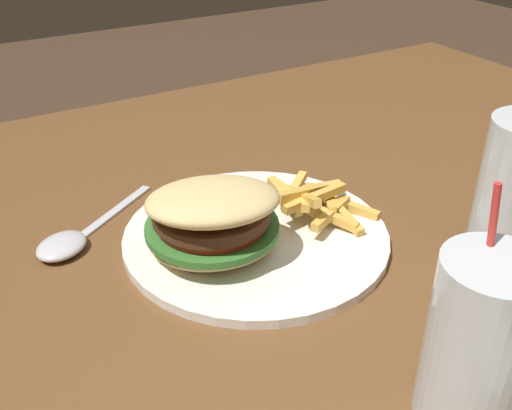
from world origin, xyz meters
TOP-DOWN VIEW (x-y plane):
  - dining_table at (0.00, 0.00)m, footprint 1.29×1.26m
  - meal_plate_near at (0.08, -0.17)m, footprint 0.27×0.27m
  - juice_glass at (0.04, 0.09)m, footprint 0.07×0.07m
  - spoon at (0.23, -0.25)m, footprint 0.16×0.12m

SIDE VIEW (x-z plane):
  - dining_table at x=0.00m, z-range 0.27..1.01m
  - spoon at x=0.23m, z-range 0.75..0.76m
  - meal_plate_near at x=0.08m, z-range 0.73..0.82m
  - juice_glass at x=0.04m, z-range 0.72..0.90m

